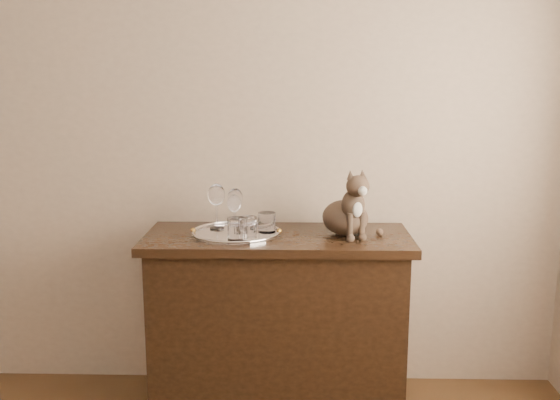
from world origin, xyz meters
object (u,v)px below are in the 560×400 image
Objects in this scene: tray at (236,234)px; tumbler_c at (267,222)px; sideboard at (278,323)px; tumbler_b at (237,229)px; wine_glass_d at (234,213)px; cat at (345,201)px; wine_glass_a at (217,206)px; wine_glass_b at (235,208)px; tumbler_a at (247,227)px.

tumbler_c is at bearing 7.57° from tray.
tumbler_b reaches higher than sideboard.
wine_glass_d reaches higher than sideboard.
tumbler_b is at bearing 176.44° from cat.
tray is 0.51m from cat.
wine_glass_a is 1.25× the size of wine_glass_d.
wine_glass_b is 1.93× the size of tumbler_b.
tray is 2.36× the size of wine_glass_d.
wine_glass_a is (-0.10, 0.07, 0.11)m from tray.
tumbler_c is (0.14, 0.02, 0.05)m from tray.
wine_glass_b is 2.08× the size of tumbler_c.
sideboard is 6.39× the size of wine_glass_b.
wine_glass_a is 0.10m from wine_glass_d.
tumbler_b is at bearing -131.37° from tumbler_a.
tray is at bearing -179.92° from sideboard.
sideboard is 0.50m from tumbler_a.
wine_glass_d is at bearing 100.08° from tumbler_b.
sideboard is at bearing -20.03° from tumbler_c.
wine_glass_d is 1.74× the size of tumbler_b.
tumbler_a is 0.06m from tumbler_b.
tray is 4.44× the size of tumbler_c.
sideboard is 0.56m from wine_glass_d.
cat is at bearing 13.49° from tumbler_a.
cat is (0.59, -0.05, 0.04)m from wine_glass_a.
sideboard is 0.57m from wine_glass_b.
tray is 1.89× the size of wine_glass_a.
tumbler_a is 0.95× the size of tumbler_b.
cat is (0.35, 0.00, 0.10)m from tumbler_c.
tumbler_b is (0.03, -0.16, -0.04)m from wine_glass_d.
tumbler_b is at bearing -128.94° from tumbler_c.
wine_glass_b is 0.06m from wine_glass_d.
wine_glass_b is at bearing 91.13° from wine_glass_d.
tray is at bearing 161.21° from cat.
wine_glass_a reaches higher than wine_glass_d.
sideboard is at bearing 162.57° from cat.
tumbler_b is (-0.04, -0.05, 0.00)m from tumbler_a.
wine_glass_b is at bearing 150.17° from cat.
wine_glass_b reaches higher than tumbler_b.
tumbler_b is at bearing -60.81° from wine_glass_a.
cat is (0.49, 0.02, 0.15)m from tray.
cat is at bearing -8.73° from wine_glass_b.
tumbler_a is at bearing -45.76° from wine_glass_a.
wine_glass_a is at bearing 165.33° from sideboard.
sideboard is 12.96× the size of tumbler_a.
wine_glass_b is 1.11× the size of wine_glass_d.
wine_glass_d is (-0.20, 0.03, 0.52)m from sideboard.
sideboard is at bearing -9.50° from wine_glass_d.
wine_glass_d reaches higher than tray.
tumbler_b is at bearing -82.40° from wine_glass_b.
wine_glass_a is at bearing 166.50° from tumbler_c.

